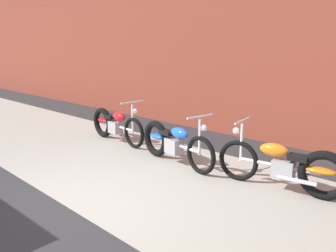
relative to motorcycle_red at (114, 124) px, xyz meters
The scene contains 6 objects.
ground_plane 3.51m from the motorcycle_red, 47.53° to the right, with size 80.00×80.00×0.00m, color #2D2D30.
sidewalk_slab 2.53m from the motorcycle_red, 19.28° to the right, with size 36.00×3.50×0.01m, color #9E998E.
brick_building_wall 4.41m from the motorcycle_red, 48.10° to the left, with size 36.00×0.50×6.10m, color brown.
motorcycle_red is the anchor object (origin of this frame).
motorcycle_blue 2.06m from the motorcycle_red, ahead, with size 2.00×0.63×1.03m.
motorcycle_orange 4.26m from the motorcycle_red, ahead, with size 2.00×0.61×1.03m.
Camera 1 is at (3.96, -2.13, 2.11)m, focal length 36.35 mm.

